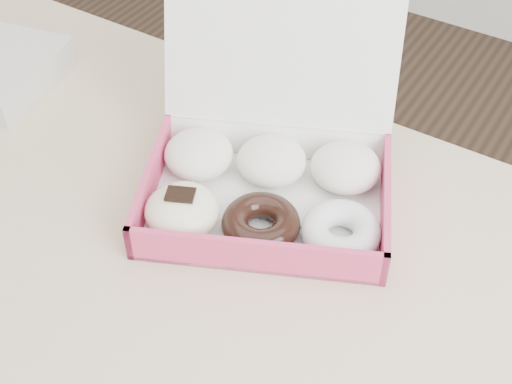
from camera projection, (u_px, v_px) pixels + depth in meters
The scene contains 2 objects.
table at pixel (121, 265), 1.00m from camera, with size 1.20×0.80×0.75m.
donut_box at pixel (266, 176), 0.96m from camera, with size 0.42×0.41×0.23m.
Camera 1 is at (0.50, -0.45, 1.44)m, focal length 50.00 mm.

